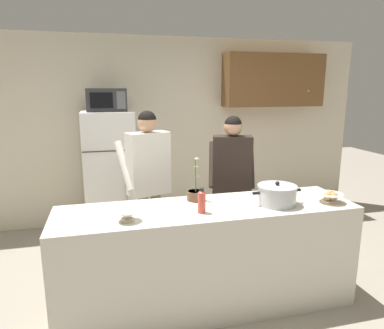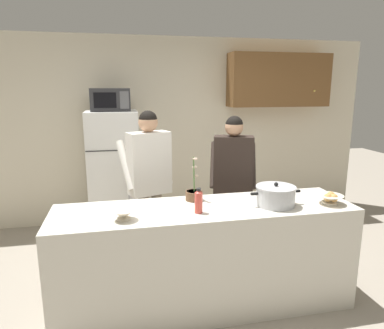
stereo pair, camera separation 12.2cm
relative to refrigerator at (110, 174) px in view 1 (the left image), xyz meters
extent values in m
plane|color=#9E9384|center=(0.77, -1.85, -0.81)|extent=(14.00, 14.00, 0.00)
cube|color=beige|center=(0.77, 0.45, 0.49)|extent=(6.00, 0.12, 2.60)
cube|color=brown|center=(2.37, 0.22, 1.20)|extent=(1.47, 0.34, 0.74)
sphere|color=gold|center=(2.85, 0.05, 1.05)|extent=(0.03, 0.03, 0.03)
cube|color=silver|center=(0.77, -1.85, -0.35)|extent=(2.55, 0.68, 0.92)
cube|color=white|center=(0.00, 0.00, 0.00)|extent=(0.64, 0.64, 1.62)
cube|color=#333333|center=(0.00, -0.32, 0.36)|extent=(0.63, 0.01, 0.01)
cylinder|color=#B2B2B7|center=(0.18, -0.35, -0.08)|extent=(0.02, 0.02, 0.73)
cube|color=#2D2D30|center=(0.00, -0.02, 0.95)|extent=(0.48, 0.36, 0.28)
cube|color=black|center=(-0.06, -0.20, 0.95)|extent=(0.26, 0.01, 0.18)
cube|color=#59595B|center=(0.17, -0.20, 0.95)|extent=(0.11, 0.01, 0.21)
cylinder|color=#726656|center=(0.45, -1.00, -0.40)|extent=(0.11, 0.11, 0.82)
cylinder|color=#726656|center=(0.31, -1.05, -0.40)|extent=(0.11, 0.11, 0.82)
cube|color=white|center=(0.38, -1.02, 0.33)|extent=(0.47, 0.33, 0.65)
sphere|color=tan|center=(0.38, -1.02, 0.75)|extent=(0.20, 0.20, 0.20)
sphere|color=black|center=(0.38, -1.02, 0.78)|extent=(0.19, 0.19, 0.19)
cylinder|color=white|center=(0.54, -0.84, 0.31)|extent=(0.20, 0.39, 0.50)
cylinder|color=white|center=(0.14, -0.98, 0.31)|extent=(0.20, 0.39, 0.50)
cylinder|color=#726656|center=(1.32, -1.16, -0.42)|extent=(0.11, 0.11, 0.79)
cylinder|color=#726656|center=(1.18, -1.12, -0.42)|extent=(0.11, 0.11, 0.79)
cube|color=#2D231E|center=(1.25, -1.14, 0.29)|extent=(0.45, 0.31, 0.63)
sphere|color=tan|center=(1.25, -1.14, 0.70)|extent=(0.19, 0.19, 0.19)
sphere|color=black|center=(1.25, -1.14, 0.72)|extent=(0.18, 0.18, 0.18)
cylinder|color=#2D231E|center=(1.48, -1.09, 0.27)|extent=(0.19, 0.38, 0.48)
cylinder|color=#2D231E|center=(1.09, -0.96, 0.27)|extent=(0.19, 0.38, 0.48)
cylinder|color=silver|center=(1.37, -1.93, 0.19)|extent=(0.33, 0.33, 0.15)
cylinder|color=silver|center=(1.37, -1.93, 0.27)|extent=(0.34, 0.34, 0.02)
sphere|color=black|center=(1.37, -1.93, 0.30)|extent=(0.04, 0.04, 0.04)
cube|color=black|center=(1.17, -1.93, 0.22)|extent=(0.06, 0.02, 0.02)
cube|color=black|center=(1.56, -1.93, 0.22)|extent=(0.06, 0.02, 0.02)
cylinder|color=#1E59B2|center=(1.57, -1.66, 0.16)|extent=(0.09, 0.09, 0.10)
torus|color=#1E59B2|center=(1.63, -1.66, 0.16)|extent=(0.06, 0.01, 0.06)
cylinder|color=beige|center=(1.85, -1.99, 0.12)|extent=(0.13, 0.13, 0.02)
cone|color=beige|center=(1.85, -1.99, 0.16)|extent=(0.23, 0.23, 0.06)
sphere|color=tan|center=(1.81, -2.01, 0.18)|extent=(0.07, 0.07, 0.07)
sphere|color=tan|center=(1.87, -1.96, 0.18)|extent=(0.07, 0.07, 0.07)
sphere|color=tan|center=(1.86, -2.03, 0.18)|extent=(0.07, 0.07, 0.07)
cylinder|color=beige|center=(0.09, -2.01, 0.12)|extent=(0.10, 0.10, 0.02)
cone|color=beige|center=(0.09, -2.01, 0.16)|extent=(0.18, 0.18, 0.06)
cylinder|color=#D84C3F|center=(0.68, -1.97, 0.19)|extent=(0.06, 0.06, 0.17)
cone|color=#D84C3F|center=(0.68, -1.97, 0.29)|extent=(0.06, 0.06, 0.03)
cylinder|color=#262626|center=(0.68, -1.97, 0.31)|extent=(0.04, 0.04, 0.02)
cylinder|color=brown|center=(0.72, -1.65, 0.15)|extent=(0.15, 0.15, 0.09)
cylinder|color=#38281E|center=(0.72, -1.65, 0.19)|extent=(0.14, 0.13, 0.01)
cylinder|color=#4C7238|center=(0.72, -1.65, 0.35)|extent=(0.01, 0.04, 0.31)
ellipsoid|color=beige|center=(0.73, -1.64, 0.33)|extent=(0.04, 0.03, 0.02)
ellipsoid|color=beige|center=(0.72, -1.63, 0.41)|extent=(0.04, 0.03, 0.02)
ellipsoid|color=beige|center=(0.73, -1.65, 0.49)|extent=(0.04, 0.03, 0.02)
camera|label=1|loc=(-0.04, -4.53, 1.10)|focal=32.58mm
camera|label=2|loc=(0.08, -4.56, 1.10)|focal=32.58mm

